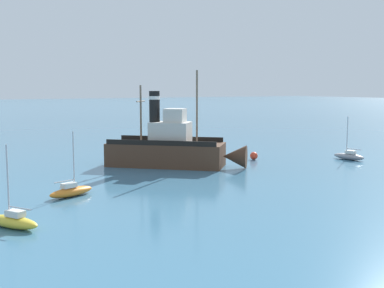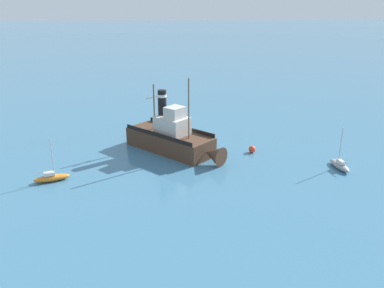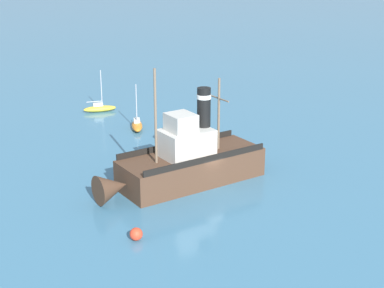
# 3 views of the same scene
# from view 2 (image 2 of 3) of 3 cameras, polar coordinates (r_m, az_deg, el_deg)

# --- Properties ---
(ground_plane) EXTENTS (600.00, 600.00, 0.00)m
(ground_plane) POSITION_cam_2_polar(r_m,az_deg,el_deg) (54.74, -2.58, -0.25)
(ground_plane) COLOR teal
(old_tugboat) EXTENTS (12.82, 12.30, 9.90)m
(old_tugboat) POSITION_cam_2_polar(r_m,az_deg,el_deg) (52.23, -2.67, 0.86)
(old_tugboat) COLOR #4C3323
(old_tugboat) RESTS_ON ground
(sailboat_grey) EXTENTS (1.69, 3.93, 4.90)m
(sailboat_grey) POSITION_cam_2_polar(r_m,az_deg,el_deg) (50.52, 20.01, -2.77)
(sailboat_grey) COLOR gray
(sailboat_grey) RESTS_ON ground
(sailboat_orange) EXTENTS (3.94, 2.36, 4.90)m
(sailboat_orange) POSITION_cam_2_polar(r_m,az_deg,el_deg) (46.86, -19.10, -4.45)
(sailboat_orange) COLOR orange
(sailboat_orange) RESTS_ON ground
(mooring_buoy) EXTENTS (0.88, 0.88, 0.88)m
(mooring_buoy) POSITION_cam_2_polar(r_m,az_deg,el_deg) (52.80, 8.43, -0.72)
(mooring_buoy) COLOR red
(mooring_buoy) RESTS_ON ground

